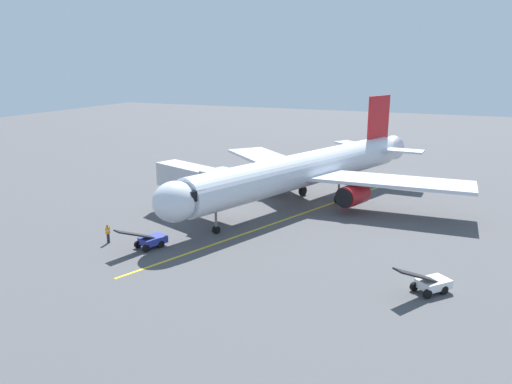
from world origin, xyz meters
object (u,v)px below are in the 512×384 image
at_px(ground_crew_marshaller, 108,234).
at_px(belt_loader_near_nose, 150,240).
at_px(jet_bridge, 199,181).
at_px(belt_loader_starboard_side, 430,283).
at_px(belt_loader_portside, 257,176).
at_px(airplane, 307,170).

bearing_deg(ground_crew_marshaller, belt_loader_near_nose, -172.72).
bearing_deg(jet_bridge, belt_loader_starboard_side, 158.80).
relative_size(jet_bridge, belt_loader_near_nose, 2.41).
distance_m(ground_crew_marshaller, belt_loader_portside, 27.47).
distance_m(airplane, jet_bridge, 12.50).
bearing_deg(ground_crew_marshaller, jet_bridge, -108.87).
distance_m(belt_loader_portside, belt_loader_starboard_side, 35.99).
height_order(belt_loader_portside, belt_loader_starboard_side, same).
xyz_separation_m(jet_bridge, belt_loader_portside, (0.75, -17.00, -3.05)).
height_order(belt_loader_near_nose, belt_loader_starboard_side, same).
relative_size(belt_loader_near_nose, belt_loader_portside, 1.02).
distance_m(airplane, belt_loader_starboard_side, 23.60).
height_order(airplane, ground_crew_marshaller, airplane).
xyz_separation_m(ground_crew_marshaller, belt_loader_starboard_side, (-27.40, -1.07, -0.17)).
bearing_deg(belt_loader_portside, belt_loader_starboard_side, 133.15).
height_order(jet_bridge, belt_loader_near_nose, jet_bridge).
bearing_deg(airplane, ground_crew_marshaller, 56.80).
bearing_deg(belt_loader_starboard_side, ground_crew_marshaller, 2.24).
bearing_deg(belt_loader_near_nose, belt_loader_portside, -87.13).
height_order(ground_crew_marshaller, belt_loader_portside, belt_loader_portside).
relative_size(jet_bridge, ground_crew_marshaller, 6.61).
xyz_separation_m(belt_loader_portside, belt_loader_starboard_side, (-24.61, 26.26, 0.00)).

